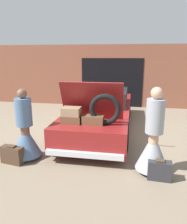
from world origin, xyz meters
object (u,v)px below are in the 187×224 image
object	(u,v)px
car	(101,112)
suitcase_beside_right_person	(159,170)
person_right	(153,144)
suitcase_beside_left_person	(12,155)
person_left	(25,135)

from	to	relation	value
car	suitcase_beside_right_person	bearing A→B (deg)	-60.66
person_right	suitcase_beside_left_person	distance (m)	3.04
person_left	suitcase_beside_left_person	world-z (taller)	person_left
person_right	suitcase_beside_left_person	size ratio (longest dim) A/B	3.26
person_right	suitcase_beside_right_person	world-z (taller)	person_right
car	suitcase_beside_right_person	size ratio (longest dim) A/B	11.03
suitcase_beside_left_person	suitcase_beside_right_person	bearing A→B (deg)	-2.06
car	person_right	xyz separation A→B (m)	(1.41, -2.46, 0.05)
suitcase_beside_left_person	suitcase_beside_right_person	world-z (taller)	suitcase_beside_left_person
car	person_left	world-z (taller)	car
person_left	suitcase_beside_left_person	distance (m)	0.52
car	person_left	distance (m)	2.71
car	person_right	world-z (taller)	person_right
person_right	suitcase_beside_left_person	bearing A→B (deg)	96.42
suitcase_beside_left_person	car	bearing A→B (deg)	58.53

